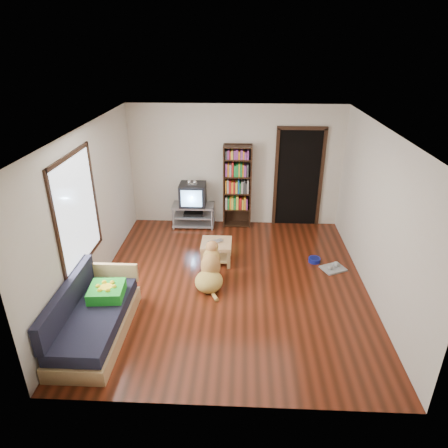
{
  "coord_description": "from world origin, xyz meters",
  "views": [
    {
      "loc": [
        0.15,
        -5.72,
        3.79
      ],
      "look_at": [
        -0.14,
        0.45,
        0.9
      ],
      "focal_mm": 32.0,
      "sensor_mm": 36.0,
      "label": 1
    }
  ],
  "objects_px": {
    "coffee_table": "(216,248)",
    "laptop": "(216,242)",
    "green_cushion": "(107,291)",
    "sofa": "(93,319)",
    "dog": "(210,271)",
    "dog_bowl": "(314,260)",
    "tv_stand": "(193,215)",
    "crt_tv": "(193,194)",
    "grey_rag": "(333,268)",
    "bookshelf": "(237,182)"
  },
  "relations": [
    {
      "from": "sofa",
      "to": "coffee_table",
      "type": "bearing_deg",
      "value": 53.12
    },
    {
      "from": "green_cushion",
      "to": "laptop",
      "type": "bearing_deg",
      "value": 44.93
    },
    {
      "from": "green_cushion",
      "to": "sofa",
      "type": "xyz_separation_m",
      "value": [
        -0.12,
        -0.33,
        -0.24
      ]
    },
    {
      "from": "dog_bowl",
      "to": "sofa",
      "type": "height_order",
      "value": "sofa"
    },
    {
      "from": "dog_bowl",
      "to": "dog",
      "type": "height_order",
      "value": "dog"
    },
    {
      "from": "laptop",
      "to": "dog",
      "type": "xyz_separation_m",
      "value": [
        -0.05,
        -0.74,
        -0.14
      ]
    },
    {
      "from": "laptop",
      "to": "grey_rag",
      "type": "height_order",
      "value": "laptop"
    },
    {
      "from": "green_cushion",
      "to": "laptop",
      "type": "height_order",
      "value": "green_cushion"
    },
    {
      "from": "coffee_table",
      "to": "bookshelf",
      "type": "bearing_deg",
      "value": 77.97
    },
    {
      "from": "grey_rag",
      "to": "bookshelf",
      "type": "bearing_deg",
      "value": 134.53
    },
    {
      "from": "laptop",
      "to": "sofa",
      "type": "distance_m",
      "value": 2.61
    },
    {
      "from": "dog_bowl",
      "to": "tv_stand",
      "type": "xyz_separation_m",
      "value": [
        -2.42,
        1.46,
        0.23
      ]
    },
    {
      "from": "green_cushion",
      "to": "grey_rag",
      "type": "xyz_separation_m",
      "value": [
        3.57,
        1.59,
        -0.48
      ]
    },
    {
      "from": "grey_rag",
      "to": "sofa",
      "type": "relative_size",
      "value": 0.22
    },
    {
      "from": "dog",
      "to": "dog_bowl",
      "type": "bearing_deg",
      "value": 24.17
    },
    {
      "from": "dog_bowl",
      "to": "coffee_table",
      "type": "relative_size",
      "value": 0.4
    },
    {
      "from": "laptop",
      "to": "crt_tv",
      "type": "xyz_separation_m",
      "value": [
        -0.6,
        1.58,
        0.33
      ]
    },
    {
      "from": "dog",
      "to": "bookshelf",
      "type": "bearing_deg",
      "value": 80.54
    },
    {
      "from": "dog_bowl",
      "to": "bookshelf",
      "type": "bearing_deg",
      "value": 133.5
    },
    {
      "from": "green_cushion",
      "to": "sofa",
      "type": "distance_m",
      "value": 0.43
    },
    {
      "from": "sofa",
      "to": "dog",
      "type": "bearing_deg",
      "value": 41.08
    },
    {
      "from": "green_cushion",
      "to": "coffee_table",
      "type": "relative_size",
      "value": 0.87
    },
    {
      "from": "laptop",
      "to": "grey_rag",
      "type": "bearing_deg",
      "value": -31.96
    },
    {
      "from": "tv_stand",
      "to": "dog",
      "type": "bearing_deg",
      "value": -76.54
    },
    {
      "from": "crt_tv",
      "to": "dog",
      "type": "height_order",
      "value": "crt_tv"
    },
    {
      "from": "tv_stand",
      "to": "crt_tv",
      "type": "bearing_deg",
      "value": 90.0
    },
    {
      "from": "green_cushion",
      "to": "dog",
      "type": "distance_m",
      "value": 1.74
    },
    {
      "from": "crt_tv",
      "to": "coffee_table",
      "type": "distance_m",
      "value": 1.73
    },
    {
      "from": "green_cushion",
      "to": "dog_bowl",
      "type": "distance_m",
      "value": 3.78
    },
    {
      "from": "grey_rag",
      "to": "crt_tv",
      "type": "height_order",
      "value": "crt_tv"
    },
    {
      "from": "grey_rag",
      "to": "crt_tv",
      "type": "relative_size",
      "value": 0.69
    },
    {
      "from": "sofa",
      "to": "dog",
      "type": "height_order",
      "value": "sofa"
    },
    {
      "from": "crt_tv",
      "to": "bookshelf",
      "type": "bearing_deg",
      "value": 4.32
    },
    {
      "from": "dog_bowl",
      "to": "coffee_table",
      "type": "height_order",
      "value": "coffee_table"
    },
    {
      "from": "laptop",
      "to": "dog",
      "type": "distance_m",
      "value": 0.76
    },
    {
      "from": "sofa",
      "to": "tv_stand",
      "type": "bearing_deg",
      "value": 74.98
    },
    {
      "from": "bookshelf",
      "to": "dog",
      "type": "distance_m",
      "value": 2.53
    },
    {
      "from": "laptop",
      "to": "dog_bowl",
      "type": "relative_size",
      "value": 1.3
    },
    {
      "from": "coffee_table",
      "to": "laptop",
      "type": "bearing_deg",
      "value": -90.0
    },
    {
      "from": "dog_bowl",
      "to": "sofa",
      "type": "distance_m",
      "value": 4.04
    },
    {
      "from": "bookshelf",
      "to": "sofa",
      "type": "height_order",
      "value": "bookshelf"
    },
    {
      "from": "dog_bowl",
      "to": "crt_tv",
      "type": "height_order",
      "value": "crt_tv"
    },
    {
      "from": "green_cushion",
      "to": "dog_bowl",
      "type": "height_order",
      "value": "green_cushion"
    },
    {
      "from": "bookshelf",
      "to": "tv_stand",
      "type": "bearing_deg",
      "value": -174.37
    },
    {
      "from": "sofa",
      "to": "laptop",
      "type": "bearing_deg",
      "value": 52.73
    },
    {
      "from": "tv_stand",
      "to": "sofa",
      "type": "relative_size",
      "value": 0.5
    },
    {
      "from": "bookshelf",
      "to": "coffee_table",
      "type": "xyz_separation_m",
      "value": [
        -0.35,
        -1.62,
        -0.72
      ]
    },
    {
      "from": "dog_bowl",
      "to": "grey_rag",
      "type": "xyz_separation_m",
      "value": [
        0.3,
        -0.25,
        -0.03
      ]
    },
    {
      "from": "grey_rag",
      "to": "green_cushion",
      "type": "bearing_deg",
      "value": -156.01
    },
    {
      "from": "tv_stand",
      "to": "coffee_table",
      "type": "relative_size",
      "value": 1.64
    }
  ]
}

